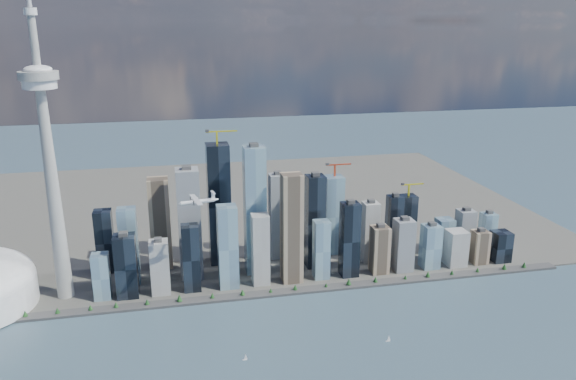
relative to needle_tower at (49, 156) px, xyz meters
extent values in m
cube|color=#383838|center=(300.00, -60.00, -233.84)|extent=(1100.00, 22.00, 4.00)
cube|color=#4C4C47|center=(300.00, 390.00, -234.34)|extent=(1400.00, 900.00, 3.00)
cylinder|color=#3F2D1E|center=(-3.33, -60.00, -230.64)|extent=(1.00, 1.00, 2.40)
cone|color=#19471D|center=(-3.33, -60.00, -227.04)|extent=(7.20, 7.20, 8.00)
cylinder|color=#3F2D1E|center=(83.33, -60.00, -230.64)|extent=(1.00, 1.00, 2.40)
cone|color=#19471D|center=(83.33, -60.00, -227.04)|extent=(7.20, 7.20, 8.00)
cylinder|color=#3F2D1E|center=(170.00, -60.00, -230.64)|extent=(1.00, 1.00, 2.40)
cone|color=#19471D|center=(170.00, -60.00, -227.04)|extent=(7.20, 7.20, 8.00)
cylinder|color=#3F2D1E|center=(256.67, -60.00, -230.64)|extent=(1.00, 1.00, 2.40)
cone|color=#19471D|center=(256.67, -60.00, -227.04)|extent=(7.20, 7.20, 8.00)
cylinder|color=#3F2D1E|center=(343.33, -60.00, -230.64)|extent=(1.00, 1.00, 2.40)
cone|color=#19471D|center=(343.33, -60.00, -227.04)|extent=(7.20, 7.20, 8.00)
cylinder|color=#3F2D1E|center=(430.00, -60.00, -230.64)|extent=(1.00, 1.00, 2.40)
cone|color=#19471D|center=(430.00, -60.00, -227.04)|extent=(7.20, 7.20, 8.00)
cylinder|color=#3F2D1E|center=(516.67, -60.00, -230.64)|extent=(1.00, 1.00, 2.40)
cone|color=#19471D|center=(516.67, -60.00, -227.04)|extent=(7.20, 7.20, 8.00)
cylinder|color=#3F2D1E|center=(603.33, -60.00, -230.64)|extent=(1.00, 1.00, 2.40)
cone|color=#19471D|center=(603.33, -60.00, -227.04)|extent=(7.20, 7.20, 8.00)
cylinder|color=#3F2D1E|center=(690.00, -60.00, -230.64)|extent=(1.00, 1.00, 2.40)
cone|color=#19471D|center=(690.00, -60.00, -227.04)|extent=(7.20, 7.20, 8.00)
cylinder|color=#3F2D1E|center=(776.67, -60.00, -230.64)|extent=(1.00, 1.00, 2.40)
cone|color=#19471D|center=(776.67, -60.00, -227.04)|extent=(7.20, 7.20, 8.00)
cube|color=black|center=(100.00, -20.00, -180.97)|extent=(34.00, 34.00, 103.75)
cube|color=#7EA4BE|center=(100.00, 30.00, -166.82)|extent=(30.00, 30.00, 132.04)
cube|color=#AFB0AB|center=(150.00, -20.00, -188.04)|extent=(30.00, 30.00, 89.60)
cube|color=tan|center=(150.00, 85.00, -150.31)|extent=(36.00, 36.00, 165.05)
cube|color=slate|center=(205.00, 30.00, -136.17)|extent=(38.00, 38.00, 193.34)
cube|color=black|center=(205.00, -20.00, -176.25)|extent=(28.00, 28.00, 113.18)
cube|color=#7EA4BE|center=(260.00, -20.00, -162.10)|extent=(32.00, 32.00, 141.47)
cube|color=black|center=(260.00, 85.00, -122.02)|extent=(40.00, 40.00, 221.64)
cube|color=#7EA4BE|center=(315.00, 30.00, -119.66)|extent=(36.00, 36.00, 226.35)
cube|color=#AFB0AB|center=(315.00, -20.00, -171.53)|extent=(28.00, 28.00, 122.61)
cube|color=tan|center=(370.00, -20.00, -138.52)|extent=(34.00, 34.00, 188.63)
cube|color=slate|center=(370.00, 85.00, -152.67)|extent=(30.00, 30.00, 160.33)
cube|color=black|center=(425.00, 30.00, -147.96)|extent=(32.00, 32.00, 169.76)
cube|color=#7EA4BE|center=(425.00, -20.00, -180.97)|extent=(26.00, 26.00, 103.75)
cube|color=black|center=(475.00, -20.00, -166.82)|extent=(30.00, 30.00, 132.04)
cube|color=#7EA4BE|center=(475.00, 85.00, -157.39)|extent=(34.00, 34.00, 150.90)
cube|color=#AFB0AB|center=(525.00, 30.00, -176.25)|extent=(28.00, 28.00, 113.18)
cube|color=tan|center=(525.00, -20.00, -190.40)|extent=(30.00, 30.00, 84.88)
cube|color=slate|center=(575.00, -20.00, -185.68)|extent=(32.00, 32.00, 94.31)
cube|color=black|center=(575.00, 30.00, -171.53)|extent=(26.00, 26.00, 122.61)
cube|color=#7EA4BE|center=(625.00, -20.00, -192.76)|extent=(30.00, 30.00, 80.17)
cube|color=black|center=(625.00, 85.00, -180.97)|extent=(28.00, 28.00, 103.75)
cube|color=#7EA4BE|center=(675.00, 30.00, -197.47)|extent=(30.00, 30.00, 70.74)
cube|color=#AFB0AB|center=(675.00, -20.00, -199.83)|extent=(34.00, 34.00, 66.02)
cube|color=tan|center=(720.00, -20.00, -202.19)|extent=(28.00, 28.00, 61.30)
cube|color=slate|center=(720.00, 30.00, -190.40)|extent=(30.00, 30.00, 84.88)
cube|color=black|center=(765.00, -20.00, -204.54)|extent=(32.00, 32.00, 56.59)
cube|color=#7EA4BE|center=(765.00, 30.00, -195.11)|extent=(26.00, 26.00, 75.45)
cube|color=black|center=(60.00, 85.00, -176.25)|extent=(30.00, 30.00, 113.18)
cube|color=#7EA4BE|center=(60.00, -20.00, -195.11)|extent=(26.00, 26.00, 75.45)
cube|color=gold|center=(260.00, 85.00, -0.20)|extent=(3.00, 3.00, 22.00)
cube|color=gold|center=(268.25, 85.00, 10.80)|extent=(55.00, 2.20, 2.20)
cube|color=#383838|center=(243.50, 85.00, 12.80)|extent=(6.00, 4.00, 4.00)
cube|color=#B33419|center=(475.00, 85.00, -70.94)|extent=(3.00, 3.00, 22.00)
cube|color=#B33419|center=(482.20, 85.00, -59.94)|extent=(48.00, 2.20, 2.20)
cube|color=#383838|center=(460.60, 85.00, -57.94)|extent=(6.00, 4.00, 4.00)
cube|color=gold|center=(625.00, 85.00, -118.09)|extent=(3.00, 3.00, 22.00)
cube|color=gold|center=(631.75, 85.00, -107.09)|extent=(45.00, 2.20, 2.20)
cube|color=#383838|center=(611.50, 85.00, -105.09)|extent=(6.00, 4.00, 4.00)
cone|color=#9E9F9A|center=(0.00, 0.00, -62.84)|extent=(26.00, 26.00, 340.00)
cylinder|color=silver|center=(0.00, 0.00, 107.16)|extent=(48.00, 48.00, 14.00)
cylinder|color=#9E9F9A|center=(0.00, 0.00, 119.16)|extent=(56.00, 56.00, 12.00)
ellipsoid|color=silver|center=(0.00, 0.00, 127.16)|extent=(40.00, 40.00, 14.00)
cylinder|color=#9E9F9A|center=(0.00, 0.00, 167.16)|extent=(11.00, 11.00, 80.00)
cylinder|color=silver|center=(0.00, 0.00, 207.16)|extent=(18.00, 18.00, 10.00)
cylinder|color=silver|center=(213.56, -95.07, -56.63)|extent=(49.58, 14.80, 6.07)
cone|color=silver|center=(188.38, -99.66, -56.63)|extent=(7.61, 7.16, 6.07)
cone|color=silver|center=(239.67, -90.32, -56.63)|extent=(10.41, 7.67, 6.07)
cube|color=silver|center=(211.69, -95.41, -53.41)|extent=(16.97, 53.58, 0.95)
cylinder|color=silver|center=(213.56, -105.67, -54.93)|extent=(10.87, 5.22, 3.41)
cylinder|color=silver|center=(209.83, -85.15, -54.93)|extent=(10.87, 5.22, 3.41)
cylinder|color=#3F3F3F|center=(207.96, -106.69, -54.93)|extent=(1.64, 7.51, 7.58)
cylinder|color=#3F3F3F|center=(204.23, -86.17, -54.93)|extent=(1.64, 7.51, 7.58)
cube|color=silver|center=(236.87, -90.83, -50.57)|extent=(5.36, 1.70, 10.43)
cube|color=silver|center=(236.87, -90.83, -45.26)|extent=(7.16, 17.53, 0.66)
cube|color=silver|center=(259.61, -235.17, -235.43)|extent=(6.26, 2.27, 0.82)
cylinder|color=#999999|center=(259.61, -235.17, -230.71)|extent=(0.25, 0.25, 9.23)
cube|color=silver|center=(462.02, -232.13, -235.42)|extent=(6.41, 2.11, 0.85)
cylinder|color=#999999|center=(462.02, -232.13, -230.54)|extent=(0.25, 0.25, 9.53)
camera|label=1|loc=(180.85, -878.33, 194.65)|focal=35.00mm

